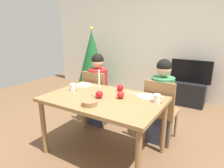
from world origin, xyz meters
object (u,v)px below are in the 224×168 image
(tv, at_px, (191,71))
(apple_near_candle, at_px, (121,95))
(mug_right, at_px, (157,98))
(person_right_child, at_px, (161,103))
(tv_stand, at_px, (188,93))
(bowl_walnuts, at_px, (90,103))
(person_left_child, at_px, (98,91))
(candle_centerpiece, at_px, (99,92))
(dining_table, at_px, (103,104))
(plate_right, at_px, (146,96))
(plate_left, at_px, (84,85))
(apple_by_left_plate, at_px, (120,88))
(christmas_tree, at_px, (92,59))
(mug_left, at_px, (73,87))
(chair_left, at_px, (97,95))
(chair_right, at_px, (160,108))

(tv, height_order, apple_near_candle, tv)
(apple_near_candle, bearing_deg, mug_right, 13.66)
(person_right_child, bearing_deg, tv_stand, 87.56)
(mug_right, distance_m, bowl_walnuts, 0.74)
(tv, bearing_deg, person_left_child, -123.90)
(candle_centerpiece, bearing_deg, dining_table, 49.51)
(plate_right, bearing_deg, plate_left, -179.53)
(plate_right, bearing_deg, person_right_child, 74.81)
(person_left_child, distance_m, apple_by_left_plate, 0.69)
(christmas_tree, bearing_deg, person_left_child, -49.95)
(apple_near_candle, bearing_deg, person_right_child, 59.42)
(plate_right, relative_size, mug_right, 1.75)
(candle_centerpiece, height_order, mug_right, candle_centerpiece)
(mug_left, bearing_deg, plate_right, 15.96)
(tv, xyz_separation_m, christmas_tree, (-2.22, -0.34, 0.11))
(bowl_walnuts, bearing_deg, apple_near_candle, 63.86)
(mug_left, bearing_deg, mug_right, 7.92)
(christmas_tree, xyz_separation_m, mug_right, (2.23, -1.77, -0.03))
(tv, relative_size, candle_centerpiece, 2.31)
(dining_table, relative_size, tv, 1.77)
(bowl_walnuts, distance_m, apple_near_candle, 0.40)
(tv_stand, relative_size, apple_by_left_plate, 7.40)
(tv, height_order, mug_left, tv)
(candle_centerpiece, bearing_deg, plate_right, 36.34)
(mug_left, bearing_deg, christmas_tree, 120.54)
(candle_centerpiece, relative_size, plate_right, 1.59)
(chair_left, height_order, person_left_child, person_left_child)
(mug_left, bearing_deg, plate_left, 96.45)
(christmas_tree, height_order, plate_left, christmas_tree)
(person_left_child, xyz_separation_m, mug_left, (0.03, -0.61, 0.23))
(person_left_child, distance_m, mug_left, 0.65)
(apple_near_candle, bearing_deg, tv, 79.81)
(christmas_tree, distance_m, bowl_walnuts, 2.78)
(chair_left, height_order, plate_right, chair_left)
(chair_left, xyz_separation_m, chair_right, (1.05, 0.00, 0.00))
(plate_left, xyz_separation_m, mug_left, (0.03, -0.26, 0.04))
(person_left_child, relative_size, apple_by_left_plate, 13.56)
(christmas_tree, relative_size, apple_near_candle, 17.93)
(chair_left, xyz_separation_m, christmas_tree, (-1.11, 1.35, 0.31))
(person_left_child, xyz_separation_m, apple_near_candle, (0.72, -0.55, 0.22))
(person_left_child, height_order, bowl_walnuts, person_left_child)
(dining_table, distance_m, plate_left, 0.61)
(christmas_tree, xyz_separation_m, apple_by_left_plate, (1.68, -1.62, -0.03))
(candle_centerpiece, bearing_deg, mug_right, 19.51)
(person_right_child, relative_size, plate_left, 5.60)
(mug_right, bearing_deg, apple_near_candle, -166.34)
(mug_left, bearing_deg, dining_table, -3.74)
(person_left_child, relative_size, tv, 1.48)
(plate_left, relative_size, mug_left, 1.67)
(mug_right, xyz_separation_m, bowl_walnuts, (-0.58, -0.46, -0.02))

